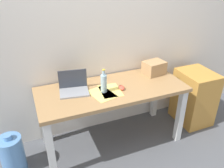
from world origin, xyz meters
TOP-DOWN VIEW (x-y plane):
  - ground_plane at (0.00, 0.00)m, footprint 8.00×8.00m
  - back_wall at (0.00, 0.40)m, footprint 5.20×0.08m
  - desk at (0.00, 0.00)m, footprint 1.62×0.68m
  - laptop_left at (-0.40, 0.08)m, footprint 0.33×0.26m
  - beer_bottle at (-0.11, -0.04)m, footprint 0.07×0.07m
  - computer_mouse at (0.09, -0.06)m, footprint 0.07×0.11m
  - cardboard_box at (0.61, 0.15)m, footprint 0.27×0.22m
  - paper_sheet_center at (-0.04, -0.05)m, footprint 0.24×0.31m
  - paper_yellow_folder at (-0.14, -0.08)m, footprint 0.27×0.34m
  - water_cooler_jug at (-1.11, -0.02)m, footprint 0.24×0.24m
  - filing_cabinet at (1.17, -0.01)m, footprint 0.40×0.48m

SIDE VIEW (x-z plane):
  - ground_plane at x=0.00m, z-range 0.00..0.00m
  - water_cooler_jug at x=-1.11m, z-range -0.02..0.43m
  - filing_cabinet at x=1.17m, z-range 0.00..0.72m
  - desk at x=0.00m, z-range 0.26..0.99m
  - paper_sheet_center at x=-0.04m, z-range 0.73..0.74m
  - paper_yellow_folder at x=-0.14m, z-range 0.73..0.74m
  - computer_mouse at x=0.09m, z-range 0.73..0.77m
  - laptop_left at x=-0.40m, z-range 0.67..0.89m
  - cardboard_box at x=0.61m, z-range 0.73..0.89m
  - beer_bottle at x=-0.11m, z-range 0.71..0.97m
  - back_wall at x=0.00m, z-range 0.00..2.60m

